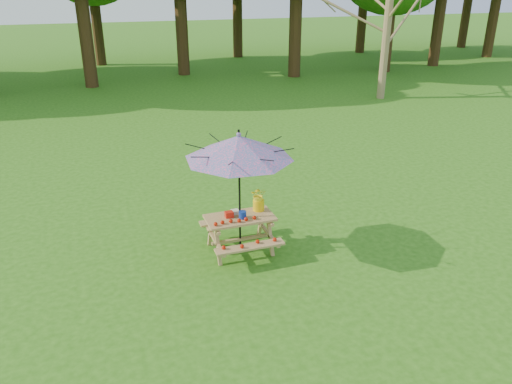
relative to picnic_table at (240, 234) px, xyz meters
name	(u,v)px	position (x,y,z in m)	size (l,w,h in m)	color
picnic_table	(240,234)	(0.00, 0.00, 0.00)	(1.20, 1.32, 0.67)	#A3784A
patio_umbrella	(239,147)	(0.00, 0.00, 1.62)	(2.33, 2.33, 2.25)	black
produce_bins	(236,214)	(-0.06, 0.02, 0.40)	(0.34, 0.35, 0.13)	red
tomatoes_row	(235,220)	(-0.15, -0.18, 0.38)	(0.77, 0.13, 0.07)	red
flower_bucket	(259,198)	(0.40, 0.15, 0.58)	(0.35, 0.33, 0.45)	yellow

